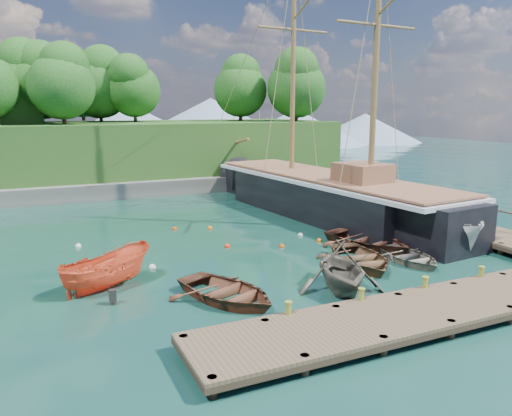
{
  "coord_description": "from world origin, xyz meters",
  "views": [
    {
      "loc": [
        -11.58,
        -19.0,
        7.48
      ],
      "look_at": [
        -0.38,
        5.42,
        2.0
      ],
      "focal_mm": 35.0,
      "sensor_mm": 36.0,
      "label": 1
    }
  ],
  "objects_px": {
    "rowboat_0": "(227,301)",
    "cabin_boat_white": "(439,248)",
    "rowboat_2": "(360,265)",
    "motorboat_orange": "(108,287)",
    "schooner": "(326,198)",
    "rowboat_3": "(409,262)",
    "rowboat_4": "(367,247)",
    "rowboat_1": "(340,290)"
  },
  "relations": [
    {
      "from": "cabin_boat_white",
      "to": "rowboat_0",
      "type": "bearing_deg",
      "value": -168.64
    },
    {
      "from": "rowboat_1",
      "to": "schooner",
      "type": "relative_size",
      "value": 0.14
    },
    {
      "from": "motorboat_orange",
      "to": "schooner",
      "type": "xyz_separation_m",
      "value": [
        16.0,
        8.18,
        1.22
      ]
    },
    {
      "from": "rowboat_3",
      "to": "rowboat_4",
      "type": "height_order",
      "value": "rowboat_4"
    },
    {
      "from": "rowboat_4",
      "to": "rowboat_1",
      "type": "bearing_deg",
      "value": -153.98
    },
    {
      "from": "rowboat_0",
      "to": "motorboat_orange",
      "type": "relative_size",
      "value": 1.07
    },
    {
      "from": "rowboat_0",
      "to": "cabin_boat_white",
      "type": "distance_m",
      "value": 13.37
    },
    {
      "from": "rowboat_0",
      "to": "rowboat_2",
      "type": "height_order",
      "value": "rowboat_0"
    },
    {
      "from": "rowboat_0",
      "to": "rowboat_3",
      "type": "distance_m",
      "value": 9.96
    },
    {
      "from": "rowboat_2",
      "to": "cabin_boat_white",
      "type": "bearing_deg",
      "value": 18.17
    },
    {
      "from": "cabin_boat_white",
      "to": "schooner",
      "type": "xyz_separation_m",
      "value": [
        -1.21,
        9.44,
        1.22
      ]
    },
    {
      "from": "rowboat_4",
      "to": "rowboat_2",
      "type": "bearing_deg",
      "value": -150.43
    },
    {
      "from": "rowboat_1",
      "to": "motorboat_orange",
      "type": "distance_m",
      "value": 9.76
    },
    {
      "from": "rowboat_3",
      "to": "schooner",
      "type": "height_order",
      "value": "schooner"
    },
    {
      "from": "rowboat_0",
      "to": "schooner",
      "type": "height_order",
      "value": "schooner"
    },
    {
      "from": "rowboat_3",
      "to": "cabin_boat_white",
      "type": "height_order",
      "value": "cabin_boat_white"
    },
    {
      "from": "rowboat_2",
      "to": "rowboat_4",
      "type": "bearing_deg",
      "value": 58.15
    },
    {
      "from": "rowboat_2",
      "to": "rowboat_0",
      "type": "bearing_deg",
      "value": -158.17
    },
    {
      "from": "rowboat_4",
      "to": "rowboat_3",
      "type": "bearing_deg",
      "value": -102.79
    },
    {
      "from": "rowboat_2",
      "to": "motorboat_orange",
      "type": "bearing_deg",
      "value": -179.16
    },
    {
      "from": "rowboat_0",
      "to": "rowboat_2",
      "type": "bearing_deg",
      "value": -11.0
    },
    {
      "from": "schooner",
      "to": "cabin_boat_white",
      "type": "bearing_deg",
      "value": -88.4
    },
    {
      "from": "rowboat_1",
      "to": "rowboat_3",
      "type": "relative_size",
      "value": 1.09
    },
    {
      "from": "rowboat_0",
      "to": "motorboat_orange",
      "type": "height_order",
      "value": "motorboat_orange"
    },
    {
      "from": "motorboat_orange",
      "to": "cabin_boat_white",
      "type": "bearing_deg",
      "value": -122.11
    },
    {
      "from": "rowboat_1",
      "to": "cabin_boat_white",
      "type": "xyz_separation_m",
      "value": [
        8.48,
        3.08,
        0.0
      ]
    },
    {
      "from": "rowboat_3",
      "to": "schooner",
      "type": "relative_size",
      "value": 0.13
    },
    {
      "from": "cabin_boat_white",
      "to": "rowboat_3",
      "type": "bearing_deg",
      "value": -156.25
    },
    {
      "from": "rowboat_3",
      "to": "rowboat_4",
      "type": "distance_m",
      "value": 2.99
    },
    {
      "from": "rowboat_0",
      "to": "rowboat_2",
      "type": "distance_m",
      "value": 7.57
    },
    {
      "from": "rowboat_4",
      "to": "schooner",
      "type": "relative_size",
      "value": 0.17
    },
    {
      "from": "cabin_boat_white",
      "to": "schooner",
      "type": "bearing_deg",
      "value": 99.22
    },
    {
      "from": "rowboat_4",
      "to": "cabin_boat_white",
      "type": "distance_m",
      "value": 3.9
    },
    {
      "from": "rowboat_4",
      "to": "motorboat_orange",
      "type": "xyz_separation_m",
      "value": [
        -13.69,
        -0.41,
        0.0
      ]
    },
    {
      "from": "rowboat_1",
      "to": "rowboat_3",
      "type": "height_order",
      "value": "rowboat_1"
    },
    {
      "from": "rowboat_1",
      "to": "rowboat_3",
      "type": "bearing_deg",
      "value": 37.69
    },
    {
      "from": "rowboat_3",
      "to": "motorboat_orange",
      "type": "relative_size",
      "value": 0.87
    },
    {
      "from": "rowboat_3",
      "to": "motorboat_orange",
      "type": "bearing_deg",
      "value": 170.56
    },
    {
      "from": "rowboat_3",
      "to": "rowboat_0",
      "type": "bearing_deg",
      "value": -173.88
    },
    {
      "from": "rowboat_2",
      "to": "motorboat_orange",
      "type": "xyz_separation_m",
      "value": [
        -11.46,
        2.01,
        0.0
      ]
    },
    {
      "from": "rowboat_0",
      "to": "cabin_boat_white",
      "type": "bearing_deg",
      "value": -12.58
    },
    {
      "from": "rowboat_2",
      "to": "motorboat_orange",
      "type": "relative_size",
      "value": 1.07
    }
  ]
}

